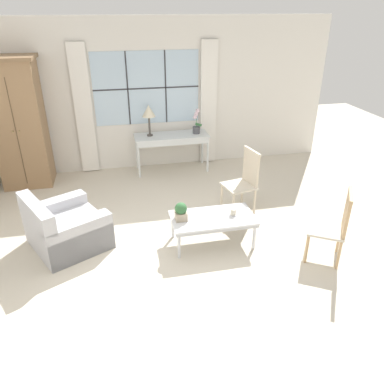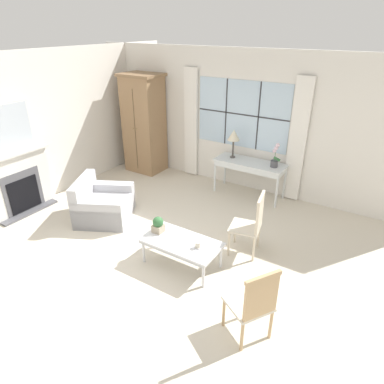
{
  "view_description": "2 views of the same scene",
  "coord_description": "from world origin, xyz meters",
  "px_view_note": "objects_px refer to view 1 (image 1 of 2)",
  "views": [
    {
      "loc": [
        -0.68,
        -4.14,
        2.96
      ],
      "look_at": [
        0.3,
        0.38,
        0.63
      ],
      "focal_mm": 35.0,
      "sensor_mm": 36.0,
      "label": 1
    },
    {
      "loc": [
        2.81,
        -3.31,
        3.21
      ],
      "look_at": [
        0.32,
        0.62,
        0.9
      ],
      "focal_mm": 32.0,
      "sensor_mm": 36.0,
      "label": 2
    }
  ],
  "objects_px": {
    "coffee_table": "(213,220)",
    "potted_plant_small": "(181,211)",
    "potted_orchid": "(196,124)",
    "armchair_upholstered": "(66,229)",
    "console_table": "(172,139)",
    "side_chair_wooden": "(245,178)",
    "armoire": "(19,124)",
    "accent_chair_wooden": "(336,223)",
    "pillar_candle": "(233,212)",
    "table_lamp": "(149,112)"
  },
  "relations": [
    {
      "from": "armchair_upholstered",
      "to": "pillar_candle",
      "type": "bearing_deg",
      "value": -9.39
    },
    {
      "from": "table_lamp",
      "to": "potted_orchid",
      "type": "bearing_deg",
      "value": -1.99
    },
    {
      "from": "console_table",
      "to": "pillar_candle",
      "type": "bearing_deg",
      "value": -81.45
    },
    {
      "from": "armoire",
      "to": "pillar_candle",
      "type": "relative_size",
      "value": 20.91
    },
    {
      "from": "armoire",
      "to": "potted_orchid",
      "type": "bearing_deg",
      "value": 0.76
    },
    {
      "from": "side_chair_wooden",
      "to": "accent_chair_wooden",
      "type": "relative_size",
      "value": 1.04
    },
    {
      "from": "coffee_table",
      "to": "armoire",
      "type": "bearing_deg",
      "value": 136.88
    },
    {
      "from": "side_chair_wooden",
      "to": "pillar_candle",
      "type": "height_order",
      "value": "side_chair_wooden"
    },
    {
      "from": "potted_orchid",
      "to": "table_lamp",
      "type": "bearing_deg",
      "value": 178.01
    },
    {
      "from": "potted_plant_small",
      "to": "console_table",
      "type": "bearing_deg",
      "value": 83.2
    },
    {
      "from": "potted_orchid",
      "to": "armchair_upholstered",
      "type": "xyz_separation_m",
      "value": [
        -2.32,
        -2.28,
        -0.64
      ]
    },
    {
      "from": "table_lamp",
      "to": "armchair_upholstered",
      "type": "height_order",
      "value": "table_lamp"
    },
    {
      "from": "table_lamp",
      "to": "accent_chair_wooden",
      "type": "height_order",
      "value": "table_lamp"
    },
    {
      "from": "armchair_upholstered",
      "to": "pillar_candle",
      "type": "distance_m",
      "value": 2.27
    },
    {
      "from": "side_chair_wooden",
      "to": "potted_plant_small",
      "type": "bearing_deg",
      "value": -145.89
    },
    {
      "from": "armoire",
      "to": "accent_chair_wooden",
      "type": "bearing_deg",
      "value": -38.16
    },
    {
      "from": "table_lamp",
      "to": "potted_plant_small",
      "type": "bearing_deg",
      "value": -87.89
    },
    {
      "from": "armoire",
      "to": "potted_orchid",
      "type": "xyz_separation_m",
      "value": [
        3.14,
        0.04,
        -0.22
      ]
    },
    {
      "from": "console_table",
      "to": "side_chair_wooden",
      "type": "distance_m",
      "value": 2.02
    },
    {
      "from": "accent_chair_wooden",
      "to": "pillar_candle",
      "type": "height_order",
      "value": "accent_chair_wooden"
    },
    {
      "from": "console_table",
      "to": "accent_chair_wooden",
      "type": "xyz_separation_m",
      "value": [
        1.51,
        -3.31,
        -0.11
      ]
    },
    {
      "from": "armoire",
      "to": "accent_chair_wooden",
      "type": "xyz_separation_m",
      "value": [
        4.16,
        -3.27,
        -0.58
      ]
    },
    {
      "from": "side_chair_wooden",
      "to": "accent_chair_wooden",
      "type": "xyz_separation_m",
      "value": [
        0.67,
        -1.48,
        -0.02
      ]
    },
    {
      "from": "console_table",
      "to": "armoire",
      "type": "bearing_deg",
      "value": -179.08
    },
    {
      "from": "table_lamp",
      "to": "pillar_candle",
      "type": "xyz_separation_m",
      "value": [
        0.81,
        -2.68,
        -0.73
      ]
    },
    {
      "from": "console_table",
      "to": "armchair_upholstered",
      "type": "relative_size",
      "value": 1.13
    },
    {
      "from": "armoire",
      "to": "table_lamp",
      "type": "relative_size",
      "value": 3.8
    },
    {
      "from": "side_chair_wooden",
      "to": "armchair_upholstered",
      "type": "bearing_deg",
      "value": -170.51
    },
    {
      "from": "console_table",
      "to": "coffee_table",
      "type": "xyz_separation_m",
      "value": [
        0.12,
        -2.64,
        -0.28
      ]
    },
    {
      "from": "accent_chair_wooden",
      "to": "side_chair_wooden",
      "type": "bearing_deg",
      "value": 114.22
    },
    {
      "from": "console_table",
      "to": "accent_chair_wooden",
      "type": "relative_size",
      "value": 1.46
    },
    {
      "from": "console_table",
      "to": "potted_plant_small",
      "type": "height_order",
      "value": "console_table"
    },
    {
      "from": "potted_orchid",
      "to": "armchair_upholstered",
      "type": "distance_m",
      "value": 3.32
    },
    {
      "from": "side_chair_wooden",
      "to": "console_table",
      "type": "bearing_deg",
      "value": 114.72
    },
    {
      "from": "console_table",
      "to": "side_chair_wooden",
      "type": "height_order",
      "value": "side_chair_wooden"
    },
    {
      "from": "table_lamp",
      "to": "armchair_upholstered",
      "type": "relative_size",
      "value": 0.47
    },
    {
      "from": "armchair_upholstered",
      "to": "coffee_table",
      "type": "height_order",
      "value": "armchair_upholstered"
    },
    {
      "from": "table_lamp",
      "to": "pillar_candle",
      "type": "bearing_deg",
      "value": -73.23
    },
    {
      "from": "coffee_table",
      "to": "potted_plant_small",
      "type": "xyz_separation_m",
      "value": [
        -0.43,
        0.02,
        0.17
      ]
    },
    {
      "from": "side_chair_wooden",
      "to": "potted_plant_small",
      "type": "relative_size",
      "value": 4.05
    },
    {
      "from": "potted_plant_small",
      "to": "pillar_candle",
      "type": "bearing_deg",
      "value": -2.73
    },
    {
      "from": "potted_orchid",
      "to": "armchair_upholstered",
      "type": "bearing_deg",
      "value": -135.52
    },
    {
      "from": "potted_orchid",
      "to": "potted_plant_small",
      "type": "xyz_separation_m",
      "value": [
        -0.8,
        -2.61,
        -0.37
      ]
    },
    {
      "from": "armoire",
      "to": "armchair_upholstered",
      "type": "bearing_deg",
      "value": -69.88
    },
    {
      "from": "armchair_upholstered",
      "to": "side_chair_wooden",
      "type": "relative_size",
      "value": 1.25
    },
    {
      "from": "armoire",
      "to": "accent_chair_wooden",
      "type": "height_order",
      "value": "armoire"
    },
    {
      "from": "coffee_table",
      "to": "potted_plant_small",
      "type": "distance_m",
      "value": 0.46
    },
    {
      "from": "table_lamp",
      "to": "armchair_upholstered",
      "type": "bearing_deg",
      "value": -121.65
    },
    {
      "from": "armchair_upholstered",
      "to": "coffee_table",
      "type": "bearing_deg",
      "value": -10.37
    },
    {
      "from": "side_chair_wooden",
      "to": "coffee_table",
      "type": "height_order",
      "value": "side_chair_wooden"
    }
  ]
}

